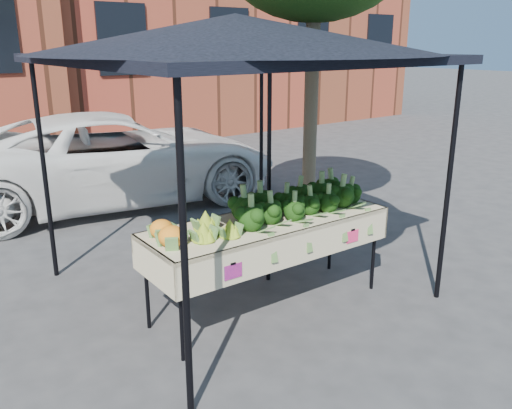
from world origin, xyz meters
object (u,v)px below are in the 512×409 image
at_px(canopy, 237,160).
at_px(vehicle, 107,35).
at_px(street_tree, 312,53).
at_px(table, 269,264).

bearing_deg(canopy, vehicle, 85.23).
height_order(vehicle, street_tree, vehicle).
bearing_deg(canopy, street_tree, 17.39).
height_order(table, canopy, canopy).
bearing_deg(canopy, table, -94.05).
xyz_separation_m(vehicle, street_tree, (1.09, -3.32, -0.22)).
distance_m(canopy, street_tree, 1.78).
xyz_separation_m(table, canopy, (0.04, 0.57, 0.92)).
bearing_deg(table, street_tree, 34.88).
bearing_deg(street_tree, canopy, -162.61).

